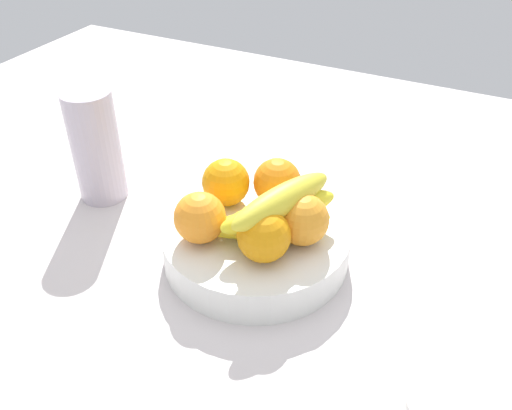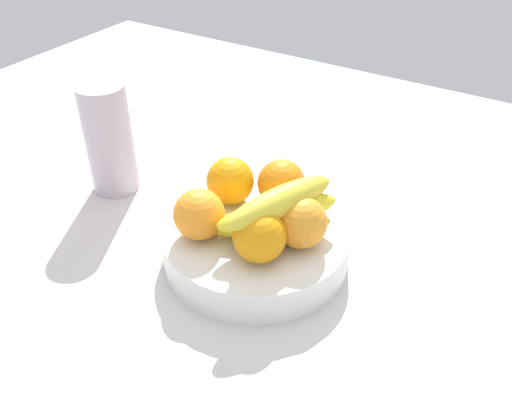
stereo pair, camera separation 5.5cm
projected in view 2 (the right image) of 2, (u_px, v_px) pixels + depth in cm
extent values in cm
cube|color=silver|center=(257.00, 249.00, 81.81)|extent=(180.00, 140.00, 3.00)
cylinder|color=white|center=(256.00, 243.00, 76.66)|extent=(26.41, 26.41, 5.22)
sphere|color=orange|center=(230.00, 181.00, 78.44)|extent=(7.00, 7.00, 7.00)
sphere|color=orange|center=(199.00, 214.00, 71.89)|extent=(7.00, 7.00, 7.00)
sphere|color=orange|center=(259.00, 236.00, 68.24)|extent=(7.00, 7.00, 7.00)
sphere|color=orange|center=(301.00, 222.00, 70.51)|extent=(7.00, 7.00, 7.00)
sphere|color=orange|center=(281.00, 183.00, 77.94)|extent=(7.00, 7.00, 7.00)
ellipsoid|color=yellow|center=(268.00, 224.00, 72.67)|extent=(16.14, 13.16, 4.00)
ellipsoid|color=yellow|center=(278.00, 213.00, 71.01)|extent=(13.50, 15.94, 4.00)
ellipsoid|color=yellow|center=(280.00, 202.00, 69.24)|extent=(9.82, 17.31, 4.00)
cylinder|color=#B9AEBC|center=(108.00, 140.00, 87.18)|extent=(7.74, 7.74, 18.60)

